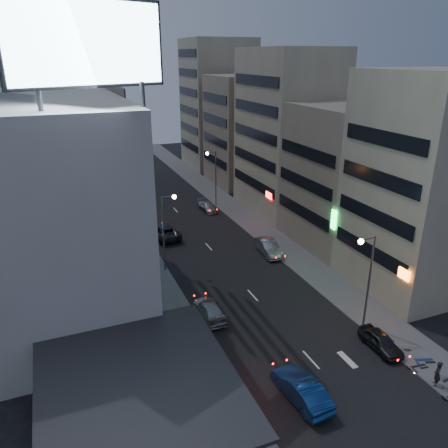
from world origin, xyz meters
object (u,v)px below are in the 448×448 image
parked_car_right_near (381,341)px  parked_car_right_far (208,206)px  scooter_black_b (425,357)px  parked_car_right_mid (268,247)px  scooter_silver_a (446,368)px  road_car_blue (301,389)px  scooter_blue (433,351)px  scooter_silver_b (411,342)px  parked_car_left (164,231)px  road_car_silver (209,309)px  person (437,374)px

parked_car_right_near → parked_car_right_far: parked_car_right_near is taller
parked_car_right_far → scooter_black_b: parked_car_right_far is taller
parked_car_right_mid → scooter_silver_a: (2.09, -22.66, -0.08)m
scooter_black_b → road_car_blue: bearing=94.1°
parked_car_right_far → scooter_blue: (4.01, -37.33, 0.09)m
parked_car_right_mid → scooter_silver_b: size_ratio=3.05×
parked_car_right_mid → parked_car_left: 13.32m
road_car_silver → scooter_silver_b: (12.73, -9.92, -0.08)m
scooter_silver_b → scooter_blue: bearing=-137.1°
parked_car_right_far → scooter_silver_a: 39.17m
road_car_blue → parked_car_left: bearing=-91.4°
scooter_black_b → person: bearing=159.0°
parked_car_right_mid → road_car_blue: size_ratio=0.98×
road_car_silver → scooter_silver_a: bearing=135.1°
road_car_blue → scooter_blue: road_car_blue is taller
road_car_silver → scooter_blue: (13.28, -11.53, 0.04)m
parked_car_right_far → scooter_blue: 37.55m
road_car_silver → scooter_silver_a: 18.33m
parked_car_right_far → scooter_black_b: bearing=-88.3°
parked_car_left → parked_car_right_far: size_ratio=1.33×
person → road_car_silver: bearing=-95.3°
parked_car_right_near → road_car_blue: 8.71m
road_car_blue → road_car_silver: (-2.20, 11.35, -0.13)m
parked_car_right_mid → parked_car_right_far: (-1.33, 16.36, -0.16)m
road_car_blue → person: 9.41m
parked_car_left → scooter_silver_b: size_ratio=3.67×
road_car_blue → person: bearing=161.3°
scooter_blue → road_car_silver: bearing=67.0°
person → scooter_silver_b: size_ratio=1.16×
parked_car_right_near → road_car_silver: 13.94m
person → scooter_silver_b: (1.43, 3.82, -0.44)m
scooter_black_b → parked_car_left: bearing=27.3°
road_car_blue → scooter_silver_a: road_car_blue is taller
scooter_black_b → scooter_silver_b: size_ratio=1.11×
scooter_blue → road_car_blue: bearing=107.0°
road_car_blue → scooter_silver_a: size_ratio=2.52×
parked_car_left → parked_car_right_far: parked_car_left is taller
parked_car_right_near → parked_car_left: 29.24m
parked_car_left → person: bearing=100.0°
scooter_silver_b → parked_car_left: bearing=46.6°
parked_car_right_near → person: person is taller
scooter_silver_b → scooter_black_b: bearing=-168.4°
person → scooter_blue: size_ratio=0.92×
road_car_silver → scooter_silver_b: 16.13m
scooter_silver_a → scooter_black_b: bearing=8.3°
scooter_blue → person: bearing=156.0°
scooter_silver_a → road_car_silver: bearing=37.8°
road_car_blue → road_car_silver: road_car_blue is taller
parked_car_left → scooter_blue: parked_car_left is taller
parked_car_right_mid → parked_car_right_far: 16.42m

